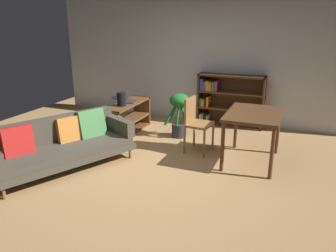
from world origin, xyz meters
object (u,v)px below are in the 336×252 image
Objects in this scene: dining_table at (254,119)px; dining_chair_near at (196,121)px; media_console at (127,119)px; open_laptop at (126,100)px; desk_speaker at (121,99)px; potted_floor_plant at (179,111)px; fabric_couch at (61,143)px; bookshelf at (227,100)px.

dining_chair_near reaches higher than dining_table.
media_console is 1.18× the size of dining_table.
desk_speaker is at bearing -74.90° from open_laptop.
media_console is 1.59m from dining_chair_near.
desk_speaker reaches higher than dining_table.
potted_floor_plant is (1.02, 0.16, 0.21)m from media_console.
dining_chair_near is (1.52, -0.42, 0.24)m from media_console.
potted_floor_plant is (1.17, 1.94, 0.13)m from fabric_couch.
fabric_couch is at bearing -121.10° from bookshelf.
fabric_couch is at bearing -154.31° from dining_table.
dining_table is 0.96m from dining_chair_near.
desk_speaker is at bearing 173.20° from dining_table.
dining_chair_near is at bearing -7.38° from desk_speaker.
potted_floor_plant reaches higher than fabric_couch.
open_laptop is 1.86× the size of desk_speaker.
dining_table is 1.21× the size of dining_chair_near.
dining_chair_near is at bearing -48.98° from potted_floor_plant.
fabric_couch is 3.54m from bookshelf.
dining_chair_near is at bearing 39.00° from fabric_couch.
desk_speaker is at bearing -138.29° from bookshelf.
open_laptop is at bearing 105.10° from desk_speaker.
media_console is 1.55× the size of potted_floor_plant.
desk_speaker is 1.10m from potted_floor_plant.
desk_speaker is (0.17, 1.55, 0.35)m from fabric_couch.
dining_table is (2.62, 1.26, 0.33)m from fabric_couch.
bookshelf reaches higher than potted_floor_plant.
desk_speaker is 0.28× the size of dining_chair_near.
fabric_couch is 1.90m from open_laptop.
dining_chair_near is at bearing -15.31° from media_console.
dining_table is at bearing -5.88° from dining_chair_near.
dining_table is 1.95m from bookshelf.
potted_floor_plant is 1.28m from bookshelf.
fabric_couch reaches higher than media_console.
desk_speaker is 0.30× the size of potted_floor_plant.
potted_floor_plant is at bearing 20.90° from desk_speaker.
desk_speaker is 2.23m from bookshelf.
bookshelf is (1.83, 3.03, 0.17)m from fabric_couch.
desk_speaker is at bearing 172.62° from dining_chair_near.
potted_floor_plant is 0.77m from dining_chair_near.
open_laptop is at bearing 87.49° from fabric_couch.
bookshelf reaches higher than open_laptop.
fabric_couch is 8.67× the size of desk_speaker.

